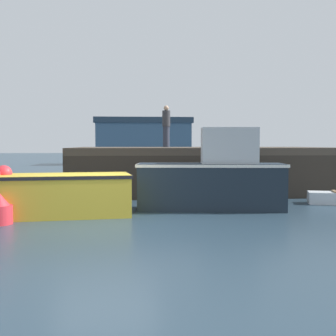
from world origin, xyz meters
TOP-DOWN VIEW (x-y plane):
  - ground at (0.00, 0.00)m, footprint 120.00×160.00m
  - pier at (3.28, 6.33)m, footprint 9.81×6.05m
  - fishing_boat_near_left at (-1.43, 0.81)m, footprint 4.11×1.95m
  - fishing_boat_near_right at (2.90, 1.60)m, footprint 4.19×1.61m
  - rowboat at (6.79, 2.47)m, footprint 1.69×1.09m
  - dockworker at (2.05, 8.34)m, footprint 0.34×0.34m
  - warehouse at (1.50, 29.38)m, footprint 8.53×4.75m

SIDE VIEW (x-z plane):
  - ground at x=0.00m, z-range -0.10..0.00m
  - rowboat at x=6.79m, z-range -0.02..0.39m
  - fishing_boat_near_left at x=-1.43m, z-range -0.18..1.40m
  - fishing_boat_near_right at x=2.90m, z-range -0.25..2.03m
  - pier at x=3.28m, z-range 0.54..2.25m
  - warehouse at x=1.50m, z-range 0.02..4.16m
  - dockworker at x=2.05m, z-range 1.71..3.48m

